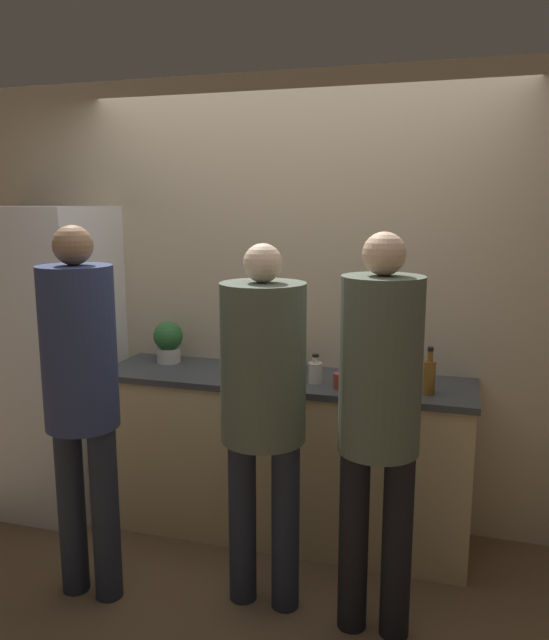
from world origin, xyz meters
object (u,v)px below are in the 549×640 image
refrigerator (46,360)px  person_center (263,393)px  bottle_red (396,368)px  utensil_crock (387,361)px  potted_plant (168,341)px  person_right (379,404)px  fruit_bowl (271,362)px  cup_red (340,381)px  person_left (81,384)px  bottle_clear (315,372)px  bottle_amber (429,376)px

refrigerator → person_center: refrigerator is taller
refrigerator → bottle_red: 2.11m
utensil_crock → potted_plant: same height
person_right → refrigerator: bearing=162.9°
fruit_bowl → cup_red: (0.44, -0.20, -0.01)m
person_left → utensil_crock: bearing=38.7°
person_left → potted_plant: (-0.02, 0.93, 0.01)m
person_left → utensil_crock: 1.64m
utensil_crock → bottle_clear: bearing=-141.5°
bottle_red → bottle_clear: size_ratio=1.23×
bottle_clear → refrigerator: bearing=179.2°
bottle_red → bottle_amber: (0.18, -0.17, 0.02)m
bottle_red → person_right: bearing=-89.2°
bottle_red → person_left: bearing=-146.3°
bottle_clear → cup_red: 0.15m
bottle_clear → person_right: bearing=-56.3°
bottle_red → bottle_amber: size_ratio=0.80×
cup_red → potted_plant: potted_plant is taller
fruit_bowl → bottle_clear: 0.33m
bottle_amber → person_right: bearing=-106.2°
utensil_crock → bottle_clear: 0.44m
utensil_crock → potted_plant: size_ratio=1.00×
person_right → fruit_bowl: bearing=132.4°
utensil_crock → refrigerator: bearing=-173.0°
bottle_clear → cup_red: size_ratio=2.01×
utensil_crock → cup_red: 0.39m
refrigerator → utensil_crock: refrigerator is taller
person_left → bottle_red: bearing=33.7°
bottle_clear → bottle_red: bearing=19.3°
utensil_crock → cup_red: utensil_crock is taller
person_left → person_center: size_ratio=1.04×
refrigerator → bottle_amber: 2.30m
person_center → bottle_amber: (0.70, 0.55, -0.01)m
person_center → cup_red: 0.59m
fruit_bowl → bottle_amber: size_ratio=1.50×
person_left → person_center: person_left is taller
refrigerator → bottle_red: bearing=3.2°
fruit_bowl → bottle_clear: (0.29, -0.15, 0.01)m
bottle_red → cup_red: (-0.26, -0.19, -0.04)m
person_left → person_center: 0.84m
bottle_amber → refrigerator: bearing=178.6°
potted_plant → person_left: bearing=-89.0°
cup_red → person_left: bearing=-147.0°
person_left → fruit_bowl: bearing=54.8°
utensil_crock → bottle_red: bearing=-65.8°
potted_plant → bottle_amber: bearing=-7.8°
fruit_bowl → bottle_red: size_ratio=1.87×
fruit_bowl → bottle_clear: bottle_clear is taller
person_right → utensil_crock: size_ratio=7.05×
utensil_crock → cup_red: bearing=-121.9°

